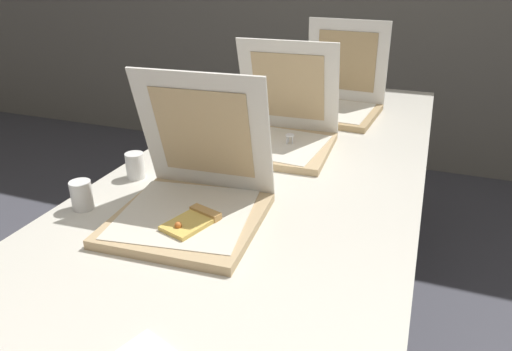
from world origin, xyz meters
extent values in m
cube|color=silver|center=(0.00, 0.61, 0.74)|extent=(0.86, 2.23, 0.03)
cylinder|color=#38383D|center=(-0.36, 1.66, 0.36)|extent=(0.04, 0.04, 0.72)
cylinder|color=#38383D|center=(0.36, 1.66, 0.36)|extent=(0.04, 0.04, 0.72)
cube|color=tan|center=(-0.08, 0.26, 0.76)|extent=(0.35, 0.35, 0.02)
cube|color=silver|center=(-0.09, 0.27, 0.77)|extent=(0.34, 0.34, 0.00)
cube|color=white|center=(-0.09, 0.38, 0.93)|extent=(0.34, 0.12, 0.32)
cube|color=tan|center=(-0.09, 0.37, 0.93)|extent=(0.24, 0.08, 0.23)
cube|color=#EAC156|center=(-0.05, 0.22, 0.78)|extent=(0.11, 0.13, 0.01)
cube|color=tan|center=(-0.04, 0.27, 0.78)|extent=(0.08, 0.05, 0.02)
sphere|color=orange|center=(-0.06, 0.19, 0.79)|extent=(0.02, 0.02, 0.02)
cube|color=tan|center=(-0.03, 0.78, 0.76)|extent=(0.34, 0.34, 0.02)
cube|color=silver|center=(-0.03, 0.78, 0.77)|extent=(0.30, 0.30, 0.00)
cube|color=white|center=(-0.03, 0.89, 0.93)|extent=(0.33, 0.12, 0.32)
cube|color=tan|center=(-0.03, 0.89, 0.93)|extent=(0.24, 0.08, 0.23)
cylinder|color=white|center=(0.01, 0.79, 0.80)|extent=(0.03, 0.03, 0.00)
cylinder|color=white|center=(0.02, 0.79, 0.79)|extent=(0.00, 0.00, 0.03)
cylinder|color=white|center=(0.00, 0.80, 0.79)|extent=(0.01, 0.00, 0.03)
cylinder|color=white|center=(0.00, 0.78, 0.79)|extent=(0.00, 0.00, 0.03)
cube|color=tan|center=(0.06, 1.21, 0.76)|extent=(0.36, 0.36, 0.02)
cube|color=silver|center=(0.05, 1.22, 0.77)|extent=(0.32, 0.32, 0.00)
cube|color=white|center=(0.07, 1.36, 0.94)|extent=(0.33, 0.05, 0.33)
cube|color=tan|center=(0.07, 1.36, 0.94)|extent=(0.24, 0.04, 0.24)
cylinder|color=white|center=(-0.36, 0.23, 0.79)|extent=(0.05, 0.05, 0.07)
cylinder|color=white|center=(-0.31, 0.69, 0.79)|extent=(0.05, 0.05, 0.07)
cylinder|color=white|center=(-0.24, 0.97, 0.79)|extent=(0.05, 0.05, 0.07)
cylinder|color=white|center=(-0.34, 0.44, 0.79)|extent=(0.05, 0.05, 0.07)
camera|label=1|loc=(0.40, -0.56, 1.31)|focal=32.66mm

